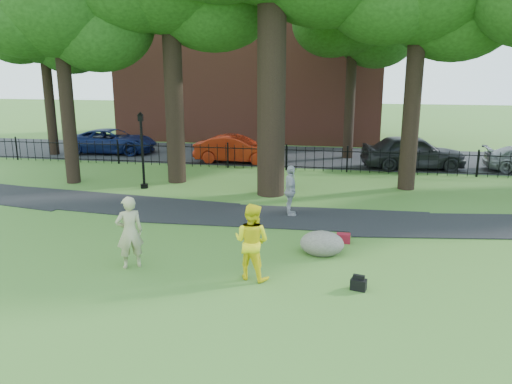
% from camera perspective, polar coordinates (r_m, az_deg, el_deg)
% --- Properties ---
extents(ground, '(120.00, 120.00, 0.00)m').
position_cam_1_polar(ground, '(13.71, -2.87, -7.43)').
color(ground, '#466F27').
rests_on(ground, ground).
extents(footpath, '(36.07, 3.85, 0.03)m').
position_cam_1_polar(footpath, '(17.18, 3.39, -2.94)').
color(footpath, black).
rests_on(footpath, ground).
extents(street, '(80.00, 7.00, 0.02)m').
position_cam_1_polar(street, '(29.00, 4.44, 4.10)').
color(street, black).
rests_on(street, ground).
extents(iron_fence, '(44.00, 0.04, 1.20)m').
position_cam_1_polar(iron_fence, '(24.98, 3.47, 3.89)').
color(iron_fence, black).
rests_on(iron_fence, ground).
extents(brick_building, '(18.00, 8.00, 12.00)m').
position_cam_1_polar(brick_building, '(37.08, -0.37, 15.64)').
color(brick_building, brown).
rests_on(brick_building, ground).
extents(woman, '(0.82, 0.76, 1.89)m').
position_cam_1_polar(woman, '(13.13, -14.25, -4.48)').
color(woman, tan).
rests_on(woman, ground).
extents(man, '(1.09, 0.95, 1.89)m').
position_cam_1_polar(man, '(12.08, -0.50, -5.67)').
color(man, yellow).
rests_on(man, ground).
extents(pedestrian, '(0.61, 1.10, 1.77)m').
position_cam_1_polar(pedestrian, '(17.18, 3.95, 0.12)').
color(pedestrian, '#A1A0A5').
rests_on(pedestrian, ground).
extents(boulder, '(1.39, 1.17, 0.71)m').
position_cam_1_polar(boulder, '(13.93, 7.55, -5.64)').
color(boulder, '#625C52').
rests_on(boulder, ground).
extents(lamppost, '(0.32, 0.32, 3.23)m').
position_cam_1_polar(lamppost, '(21.50, -12.86, 4.55)').
color(lamppost, black).
rests_on(lamppost, ground).
extents(backpack, '(0.40, 0.30, 0.27)m').
position_cam_1_polar(backpack, '(11.99, 11.63, -10.32)').
color(backpack, black).
rests_on(backpack, ground).
extents(red_bag, '(0.40, 0.25, 0.27)m').
position_cam_1_polar(red_bag, '(14.95, 9.96, -5.22)').
color(red_bag, maroon).
rests_on(red_bag, ground).
extents(red_sedan, '(4.47, 1.65, 1.46)m').
position_cam_1_polar(red_sedan, '(26.91, -2.27, 4.93)').
color(red_sedan, maroon).
rests_on(red_sedan, ground).
extents(navy_van, '(5.35, 2.74, 1.44)m').
position_cam_1_polar(navy_van, '(31.05, -16.09, 5.61)').
color(navy_van, '#0E1947').
rests_on(navy_van, ground).
extents(grey_car, '(5.32, 2.82, 1.72)m').
position_cam_1_polar(grey_car, '(26.43, 17.50, 4.41)').
color(grey_car, black).
rests_on(grey_car, ground).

